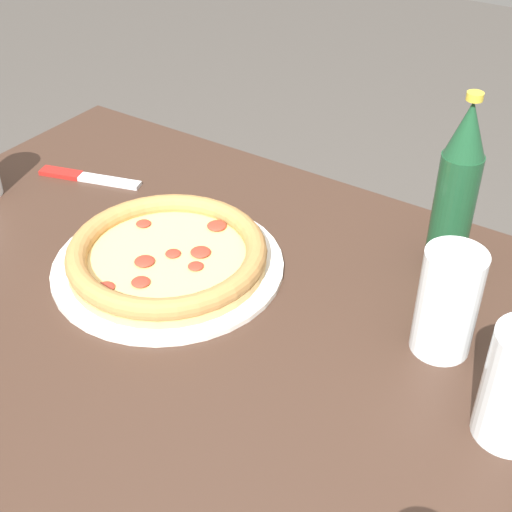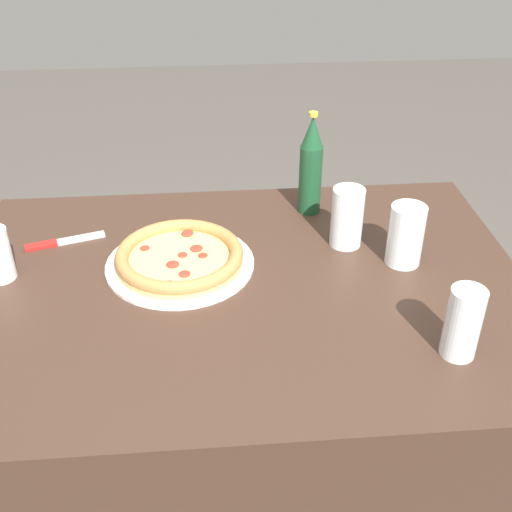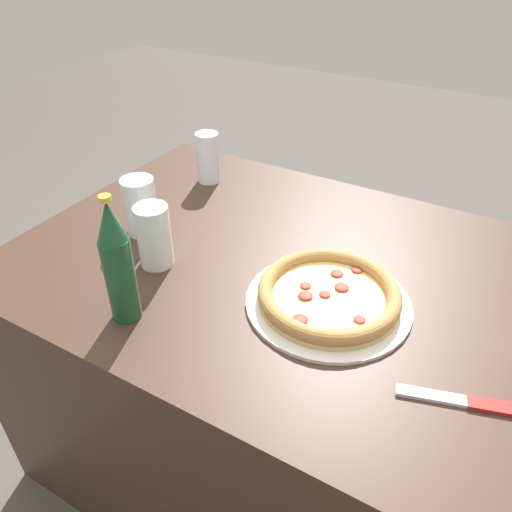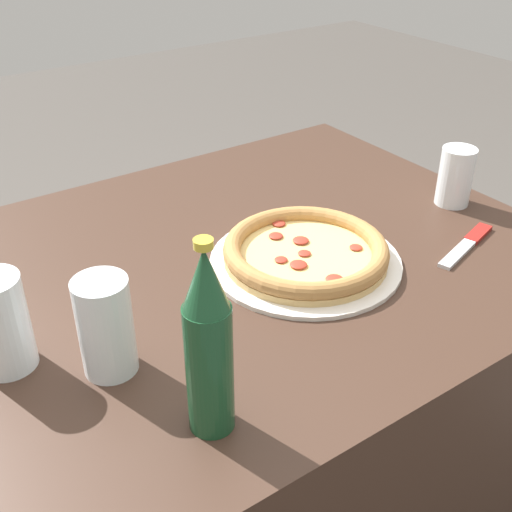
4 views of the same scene
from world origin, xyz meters
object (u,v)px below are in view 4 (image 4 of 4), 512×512
(glass_iced_tea, at_px, (106,329))
(knife, at_px, (468,244))
(glass_water, at_px, (1,328))
(beer_bottle, at_px, (208,345))
(glass_orange_juice, at_px, (455,179))
(pizza_margherita, at_px, (306,253))

(glass_iced_tea, bearing_deg, knife, -5.01)
(glass_water, height_order, beer_bottle, beer_bottle)
(glass_water, relative_size, glass_orange_juice, 1.19)
(pizza_margherita, height_order, glass_iced_tea, glass_iced_tea)
(pizza_margherita, bearing_deg, glass_orange_juice, 1.92)
(glass_water, distance_m, glass_orange_juice, 0.89)
(pizza_margherita, xyz_separation_m, glass_iced_tea, (-0.39, -0.06, 0.05))
(glass_water, bearing_deg, glass_orange_juice, -0.90)
(knife, bearing_deg, beer_bottle, -169.94)
(glass_iced_tea, relative_size, glass_orange_juice, 1.21)
(pizza_margherita, height_order, glass_water, glass_water)
(glass_orange_juice, relative_size, beer_bottle, 0.45)
(pizza_margherita, distance_m, glass_water, 0.50)
(glass_iced_tea, height_order, knife, glass_iced_tea)
(pizza_margherita, height_order, glass_orange_juice, glass_orange_juice)
(pizza_margherita, distance_m, glass_iced_tea, 0.39)
(glass_iced_tea, bearing_deg, glass_orange_juice, 5.41)
(glass_iced_tea, xyz_separation_m, glass_water, (-0.11, 0.09, -0.00))
(glass_iced_tea, distance_m, beer_bottle, 0.19)
(glass_orange_juice, relative_size, knife, 0.64)
(beer_bottle, height_order, knife, beer_bottle)
(glass_water, height_order, knife, glass_water)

